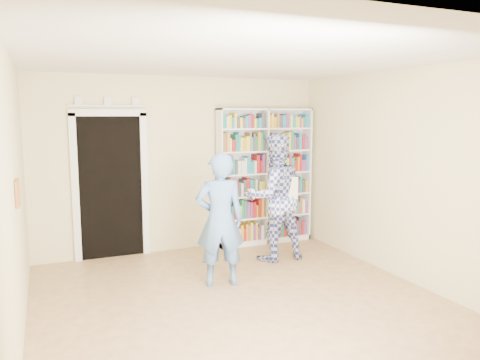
% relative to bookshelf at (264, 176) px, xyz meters
% --- Properties ---
extents(floor, '(5.00, 5.00, 0.00)m').
position_rel_bookshelf_xyz_m(floor, '(-1.35, -2.34, -1.12)').
color(floor, '#8E6545').
rests_on(floor, ground).
extents(ceiling, '(5.00, 5.00, 0.00)m').
position_rel_bookshelf_xyz_m(ceiling, '(-1.35, -2.34, 1.58)').
color(ceiling, white).
rests_on(ceiling, wall_back).
extents(wall_back, '(4.50, 0.00, 4.50)m').
position_rel_bookshelf_xyz_m(wall_back, '(-1.35, 0.16, 0.23)').
color(wall_back, beige).
rests_on(wall_back, floor).
extents(wall_left, '(0.00, 5.00, 5.00)m').
position_rel_bookshelf_xyz_m(wall_left, '(-3.60, -2.34, 0.23)').
color(wall_left, beige).
rests_on(wall_left, floor).
extents(wall_right, '(0.00, 5.00, 5.00)m').
position_rel_bookshelf_xyz_m(wall_right, '(0.90, -2.34, 0.23)').
color(wall_right, beige).
rests_on(wall_right, floor).
extents(bookshelf, '(1.61, 0.30, 2.22)m').
position_rel_bookshelf_xyz_m(bookshelf, '(0.00, 0.00, 0.00)').
color(bookshelf, white).
rests_on(bookshelf, floor).
extents(doorway, '(1.10, 0.08, 2.43)m').
position_rel_bookshelf_xyz_m(doorway, '(-2.45, 0.13, 0.06)').
color(doorway, black).
rests_on(doorway, floor).
extents(wall_art, '(0.03, 0.25, 0.25)m').
position_rel_bookshelf_xyz_m(wall_art, '(-3.58, -2.14, 0.28)').
color(wall_art, brown).
rests_on(wall_art, wall_left).
extents(man_blue, '(0.68, 0.51, 1.66)m').
position_rel_bookshelf_xyz_m(man_blue, '(-1.37, -1.58, -0.29)').
color(man_blue, '#5984C6').
rests_on(man_blue, floor).
extents(man_plaid, '(0.91, 0.71, 1.86)m').
position_rel_bookshelf_xyz_m(man_plaid, '(-0.27, -0.89, -0.19)').
color(man_plaid, '#2E388E').
rests_on(man_plaid, floor).
extents(paper_sheet, '(0.23, 0.01, 0.32)m').
position_rel_bookshelf_xyz_m(paper_sheet, '(-0.13, -1.13, -0.04)').
color(paper_sheet, white).
rests_on(paper_sheet, man_plaid).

